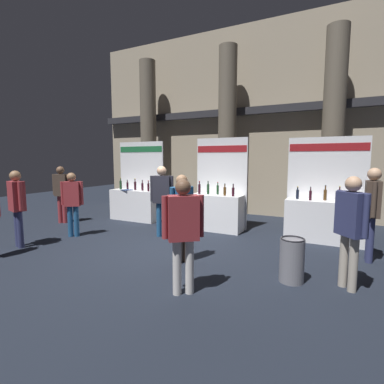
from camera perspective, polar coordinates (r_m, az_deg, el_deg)
ground_plane at (r=6.33m, az=-6.18°, el=-11.30°), size 24.00×24.00×0.00m
hall_colonnade at (r=10.35m, az=8.31°, el=12.94°), size 11.12×1.34×6.40m
exhibitor_booth_0 at (r=9.40m, az=-10.90°, el=-1.72°), size 1.68×0.71×2.48m
exhibitor_booth_1 at (r=7.92m, az=5.00°, el=-3.10°), size 1.47×0.66×2.51m
exhibitor_booth_2 at (r=7.48m, az=24.54°, el=-4.31°), size 1.78×0.66×2.46m
trash_bin at (r=4.94m, az=19.08°, el=-12.55°), size 0.38×0.38×0.71m
visitor_0 at (r=4.10m, az=-1.76°, el=-6.76°), size 0.48×0.45×1.66m
visitor_2 at (r=7.75m, az=-22.52°, el=-1.38°), size 0.46×0.37×1.60m
visitor_3 at (r=6.34m, az=31.97°, el=-2.39°), size 0.25×0.51×1.78m
visitor_4 at (r=5.35m, az=-2.03°, el=-3.75°), size 0.38×0.48×1.65m
visitor_5 at (r=7.35m, az=-31.23°, el=-1.63°), size 0.55×0.35×1.69m
visitor_6 at (r=4.84m, az=28.84°, el=-5.27°), size 0.45×0.47×1.69m
visitor_7 at (r=9.53m, az=-24.36°, el=0.42°), size 0.46×0.36×1.71m
visitor_8 at (r=7.17m, az=-5.95°, el=-0.51°), size 0.57×0.34×1.76m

